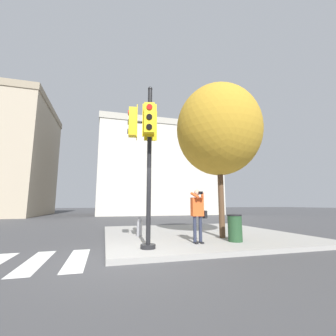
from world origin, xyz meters
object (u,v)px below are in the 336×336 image
(street_tree, at_px, (219,130))
(fire_hydrant, at_px, (140,227))
(trash_bin, at_px, (235,228))
(person_photographer, at_px, (198,211))
(traffic_signal_pole, at_px, (146,140))

(street_tree, relative_size, fire_hydrant, 8.26)
(fire_hydrant, distance_m, trash_bin, 3.69)
(person_photographer, xyz_separation_m, fire_hydrant, (-1.63, 2.12, -0.68))
(fire_hydrant, bearing_deg, traffic_signal_pole, -95.37)
(traffic_signal_pole, bearing_deg, fire_hydrant, 84.63)
(traffic_signal_pole, distance_m, person_photographer, 2.91)
(traffic_signal_pole, bearing_deg, street_tree, 21.97)
(person_photographer, bearing_deg, traffic_signal_pole, -167.38)
(person_photographer, relative_size, fire_hydrant, 2.33)
(person_photographer, xyz_separation_m, trash_bin, (1.35, -0.04, -0.59))
(traffic_signal_pole, relative_size, street_tree, 0.81)
(traffic_signal_pole, bearing_deg, person_photographer, 12.62)
(fire_hydrant, height_order, trash_bin, trash_bin)
(person_photographer, height_order, street_tree, street_tree)
(street_tree, height_order, fire_hydrant, street_tree)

